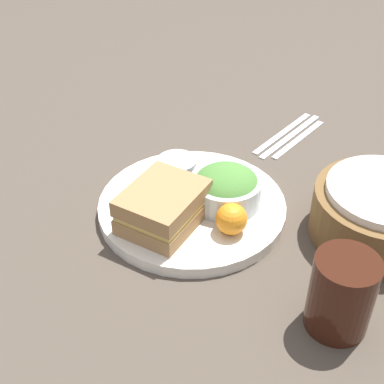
{
  "coord_description": "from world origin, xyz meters",
  "views": [
    {
      "loc": [
        0.59,
        0.31,
        0.54
      ],
      "look_at": [
        0.0,
        0.0,
        0.04
      ],
      "focal_mm": 50.0,
      "sensor_mm": 36.0,
      "label": 1
    }
  ],
  "objects": [
    {
      "name": "sandwich",
      "position": [
        0.06,
        -0.02,
        0.05
      ],
      "size": [
        0.13,
        0.11,
        0.06
      ],
      "color": "#A37A4C",
      "rests_on": "plate"
    },
    {
      "name": "orange_wedge",
      "position": [
        0.04,
        0.08,
        0.04
      ],
      "size": [
        0.05,
        0.05,
        0.05
      ],
      "primitive_type": "sphere",
      "color": "orange",
      "rests_on": "plate"
    },
    {
      "name": "plate",
      "position": [
        0.0,
        0.0,
        0.01
      ],
      "size": [
        0.3,
        0.3,
        0.02
      ],
      "primitive_type": "cylinder",
      "color": "white",
      "rests_on": "ground_plane"
    },
    {
      "name": "fork",
      "position": [
        -0.3,
        0.05,
        0.0
      ],
      "size": [
        0.19,
        0.05,
        0.01
      ],
      "primitive_type": "cube",
      "rotation": [
        0.0,
        0.0,
        2.92
      ],
      "color": "silver",
      "rests_on": "ground_plane"
    },
    {
      "name": "spoon",
      "position": [
        -0.29,
        0.08,
        0.0
      ],
      "size": [
        0.17,
        0.05,
        0.01
      ],
      "primitive_type": "cube",
      "rotation": [
        0.0,
        0.0,
        2.92
      ],
      "color": "silver",
      "rests_on": "ground_plane"
    },
    {
      "name": "knife",
      "position": [
        -0.29,
        0.06,
        0.0
      ],
      "size": [
        0.2,
        0.06,
        0.01
      ],
      "primitive_type": "cube",
      "rotation": [
        0.0,
        0.0,
        2.92
      ],
      "color": "silver",
      "rests_on": "ground_plane"
    },
    {
      "name": "salad_bowl",
      "position": [
        -0.03,
        0.05,
        0.04
      ],
      "size": [
        0.11,
        0.11,
        0.06
      ],
      "color": "silver",
      "rests_on": "plate"
    },
    {
      "name": "drink_glass",
      "position": [
        0.11,
        0.26,
        0.05
      ],
      "size": [
        0.08,
        0.08,
        0.11
      ],
      "primitive_type": "cylinder",
      "color": "#38190F",
      "rests_on": "ground_plane"
    },
    {
      "name": "bread_basket",
      "position": [
        -0.08,
        0.27,
        0.04
      ],
      "size": [
        0.2,
        0.2,
        0.09
      ],
      "color": "brown",
      "rests_on": "ground_plane"
    },
    {
      "name": "dressing_cup",
      "position": [
        -0.05,
        -0.06,
        0.04
      ],
      "size": [
        0.07,
        0.07,
        0.03
      ],
      "primitive_type": "cylinder",
      "color": "#B7B7BC",
      "rests_on": "plate"
    },
    {
      "name": "ground_plane",
      "position": [
        0.0,
        0.0,
        0.0
      ],
      "size": [
        4.0,
        4.0,
        0.0
      ],
      "primitive_type": "plane",
      "color": "#4C4238"
    }
  ]
}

